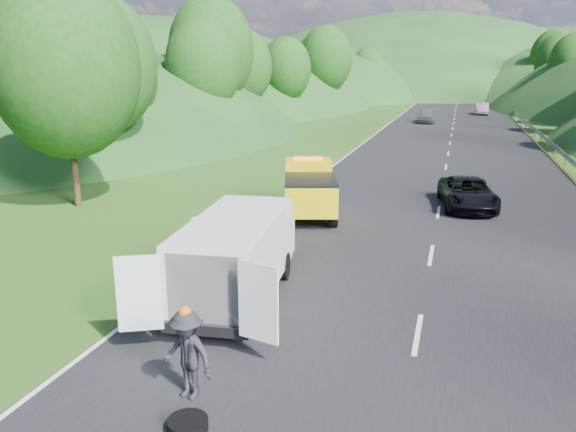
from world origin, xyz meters
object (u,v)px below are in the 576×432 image
(white_van, at_px, (238,253))
(worker, at_px, (189,397))
(tow_truck, at_px, (309,189))
(passing_suv, at_px, (466,208))
(woman, at_px, (200,276))
(spare_tire, at_px, (188,431))
(suitcase, at_px, (177,259))
(child, at_px, (219,288))

(white_van, height_order, worker, white_van)
(tow_truck, height_order, passing_suv, tow_truck)
(woman, relative_size, spare_tire, 2.57)
(spare_tire, height_order, passing_suv, passing_suv)
(suitcase, relative_size, spare_tire, 0.81)
(white_van, xyz_separation_m, child, (-0.83, 0.56, -1.30))
(child, bearing_deg, tow_truck, 103.30)
(woman, relative_size, suitcase, 3.17)
(child, height_order, passing_suv, passing_suv)
(worker, distance_m, spare_tire, 1.03)
(worker, relative_size, passing_suv, 0.37)
(child, xyz_separation_m, suitcase, (-1.91, 1.14, 0.29))
(worker, xyz_separation_m, suitcase, (-3.58, 6.39, 0.29))
(woman, relative_size, passing_suv, 0.38)
(child, height_order, suitcase, suitcase)
(tow_truck, xyz_separation_m, suitcase, (-2.27, -7.56, -0.86))
(white_van, relative_size, worker, 3.84)
(child, distance_m, passing_suv, 13.74)
(woman, bearing_deg, tow_truck, -25.99)
(spare_tire, bearing_deg, passing_suv, 75.42)
(passing_suv, bearing_deg, white_van, -123.84)
(tow_truck, xyz_separation_m, spare_tire, (1.75, -14.88, -1.14))
(white_van, distance_m, child, 1.64)
(child, relative_size, passing_suv, 0.23)
(worker, bearing_deg, white_van, 114.29)
(tow_truck, bearing_deg, passing_suv, 9.64)
(white_van, height_order, passing_suv, white_van)
(tow_truck, relative_size, passing_suv, 1.21)
(spare_tire, bearing_deg, woman, 113.94)
(woman, height_order, spare_tire, woman)
(woman, bearing_deg, white_van, -142.42)
(child, relative_size, worker, 0.64)
(woman, bearing_deg, spare_tire, -172.74)
(tow_truck, distance_m, spare_tire, 15.02)
(tow_truck, distance_m, suitcase, 7.94)
(white_van, distance_m, passing_suv, 13.91)
(spare_tire, bearing_deg, child, 108.93)
(worker, bearing_deg, woman, 127.81)
(tow_truck, xyz_separation_m, child, (-0.36, -8.70, -1.14))
(spare_tire, bearing_deg, suitcase, 118.81)
(white_van, bearing_deg, child, 139.80)
(child, xyz_separation_m, spare_tire, (2.12, -6.18, 0.00))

